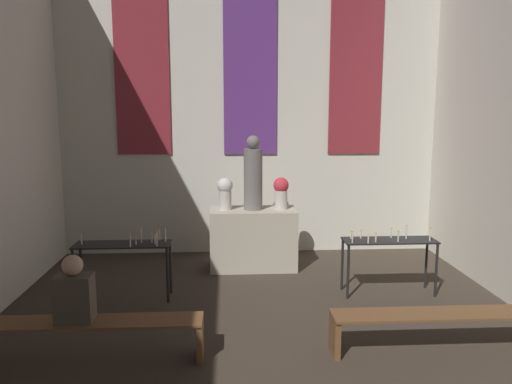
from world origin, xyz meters
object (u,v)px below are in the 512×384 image
Objects in this scene: altar at (253,239)px; flower_vase_right at (281,192)px; candle_rack_left at (123,251)px; candle_rack_right at (389,247)px; statue at (253,176)px; pew_back_left at (86,330)px; person_seated at (74,293)px; pew_back_right at (443,322)px; flower_vase_left at (225,192)px.

flower_vase_right reaches higher than altar.
candle_rack_left is 1.00× the size of candle_rack_right.
statue is 0.92× the size of candle_rack_left.
person_seated is at bearing -180.00° from pew_back_left.
statue is 2.33m from candle_rack_left.
statue is at bearing 56.94° from person_seated.
person_seated reaches higher than pew_back_left.
candle_rack_left reaches higher than altar.
person_seated is (-1.91, -2.94, 0.24)m from altar.
pew_back_left is 3.63m from pew_back_right.
statue is 2.30× the size of flower_vase_right.
altar is 3.51m from person_seated.
flower_vase_right is 0.40× the size of candle_rack_right.
flower_vase_left is at bearing 180.00° from statue.
pew_back_right is (3.63, 0.00, 0.00)m from pew_back_left.
flower_vase_left reaches higher than person_seated.
person_seated is at bearing -123.06° from altar.
statue is 0.50× the size of pew_back_left.
flower_vase_left is 3.37m from pew_back_left.
flower_vase_right is 2.61m from candle_rack_left.
candle_rack_left is at bearing 179.99° from candle_rack_right.
statue is at bearing 180.00° from flower_vase_right.
candle_rack_right is at bearing 90.99° from pew_back_right.
candle_rack_right is at bearing -42.83° from flower_vase_right.
pew_back_right is at bearing -52.48° from flower_vase_left.
candle_rack_left is at bearing 154.83° from pew_back_right.
person_seated is at bearing -123.06° from statue.
candle_rack_right is 0.54× the size of pew_back_left.
flower_vase_right is at bearing 52.48° from pew_back_left.
flower_vase_right is 3.81m from pew_back_left.
pew_back_left is 1.00× the size of pew_back_right.
person_seated is (-0.10, -0.00, 0.40)m from pew_back_left.
candle_rack_left is 3.57m from candle_rack_right.
candle_rack_right is at bearing 25.11° from pew_back_left.
pew_back_right is at bearing 0.00° from pew_back_left.
statue is 3.64m from pew_back_left.
flower_vase_right reaches higher than candle_rack_right.
pew_back_left is (-1.38, -2.94, -0.91)m from flower_vase_left.
altar is 3.46m from pew_back_right.
flower_vase_left is 2.62m from candle_rack_right.
candle_rack_right is at bearing -34.95° from altar.
candle_rack_left is at bearing -144.94° from altar.
candle_rack_left is 1.72m from pew_back_left.
altar is at bearing 121.72° from pew_back_right.
flower_vase_right is 0.75× the size of person_seated.
flower_vase_left is 0.40× the size of candle_rack_left.
altar is 0.58× the size of pew_back_right.
flower_vase_right is (0.44, 0.00, -0.26)m from statue.
flower_vase_right is 0.22× the size of pew_back_left.
candle_rack_left is (-1.78, -1.25, -0.83)m from statue.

